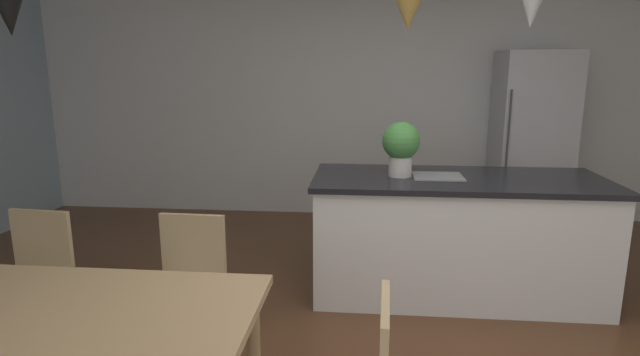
# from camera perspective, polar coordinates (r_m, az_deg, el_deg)

# --- Properties ---
(wall_back_kitchen) EXTENTS (10.00, 0.12, 2.70)m
(wall_back_kitchen) POSITION_cam_1_polar(r_m,az_deg,el_deg) (5.78, 8.11, 8.98)
(wall_back_kitchen) COLOR white
(wall_back_kitchen) RESTS_ON ground_plane
(chair_far_right) EXTENTS (0.42, 0.42, 0.87)m
(chair_far_right) POSITION_cam_1_polar(r_m,az_deg,el_deg) (2.96, -14.96, -12.11)
(chair_far_right) COLOR tan
(chair_far_right) RESTS_ON ground_plane
(chair_far_left) EXTENTS (0.43, 0.43, 0.87)m
(chair_far_left) POSITION_cam_1_polar(r_m,az_deg,el_deg) (3.38, -30.08, -10.26)
(chair_far_left) COLOR tan
(chair_far_left) RESTS_ON ground_plane
(kitchen_island) EXTENTS (2.12, 0.90, 0.91)m
(kitchen_island) POSITION_cam_1_polar(r_m,az_deg,el_deg) (3.91, 15.15, -6.21)
(kitchen_island) COLOR white
(kitchen_island) RESTS_ON ground_plane
(refrigerator) EXTENTS (0.73, 0.67, 1.85)m
(refrigerator) POSITION_cam_1_polar(r_m,az_deg,el_deg) (5.68, 22.83, 3.78)
(refrigerator) COLOR silver
(refrigerator) RESTS_ON ground_plane
(pendant_over_island_main) EXTENTS (0.24, 0.24, 0.76)m
(pendant_over_island_main) POSITION_cam_1_polar(r_m,az_deg,el_deg) (3.69, 9.98, 18.28)
(pendant_over_island_main) COLOR black
(pendant_over_island_aux) EXTENTS (0.19, 0.19, 0.76)m
(pendant_over_island_aux) POSITION_cam_1_polar(r_m,az_deg,el_deg) (3.83, 22.94, 17.37)
(pendant_over_island_aux) COLOR black
(potted_plant_on_island) EXTENTS (0.28, 0.28, 0.40)m
(potted_plant_on_island) POSITION_cam_1_polar(r_m,az_deg,el_deg) (3.70, 9.19, 3.73)
(potted_plant_on_island) COLOR beige
(potted_plant_on_island) RESTS_ON kitchen_island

